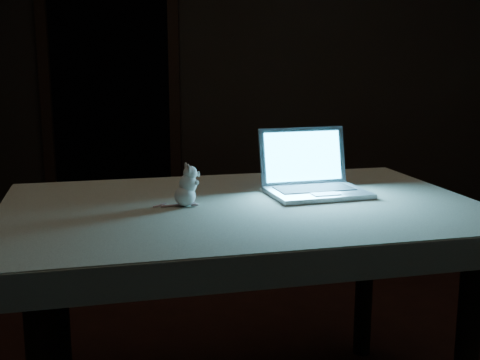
# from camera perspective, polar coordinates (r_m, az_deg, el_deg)

# --- Properties ---
(back_wall) EXTENTS (4.50, 0.04, 2.60)m
(back_wall) POSITION_cam_1_polar(r_m,az_deg,el_deg) (4.62, 1.44, 11.60)
(back_wall) COLOR black
(back_wall) RESTS_ON ground
(doorway) EXTENTS (1.06, 0.36, 2.13)m
(doorway) POSITION_cam_1_polar(r_m,az_deg,el_deg) (4.73, -12.16, 8.50)
(doorway) COLOR black
(doorway) RESTS_ON back_wall
(table) EXTENTS (1.67, 1.28, 0.79)m
(table) POSITION_cam_1_polar(r_m,az_deg,el_deg) (2.14, 0.25, -12.81)
(table) COLOR black
(table) RESTS_ON floor
(tablecloth) EXTENTS (1.89, 1.68, 0.09)m
(tablecloth) POSITION_cam_1_polar(r_m,az_deg,el_deg) (2.08, -1.18, -3.13)
(tablecloth) COLOR beige
(tablecloth) RESTS_ON table
(laptop) EXTENTS (0.41, 0.38, 0.23)m
(laptop) POSITION_cam_1_polar(r_m,az_deg,el_deg) (2.13, 7.43, 1.57)
(laptop) COLOR #A4A4A8
(laptop) RESTS_ON tablecloth
(plush_mouse) EXTENTS (0.14, 0.14, 0.14)m
(plush_mouse) POSITION_cam_1_polar(r_m,az_deg,el_deg) (1.97, -5.25, -0.48)
(plush_mouse) COLOR white
(plush_mouse) RESTS_ON tablecloth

